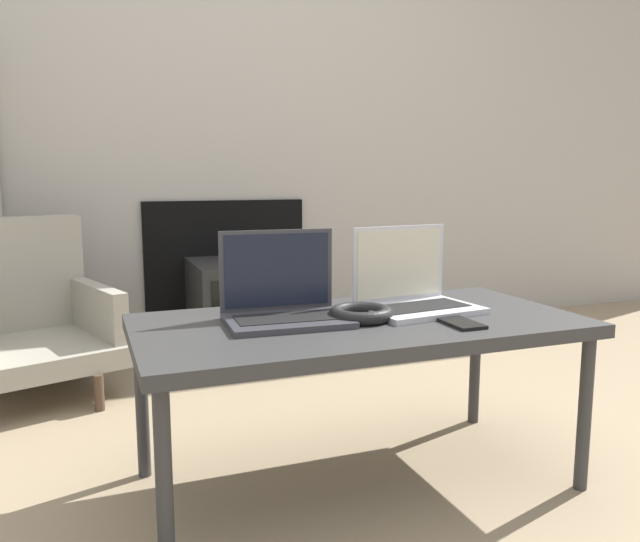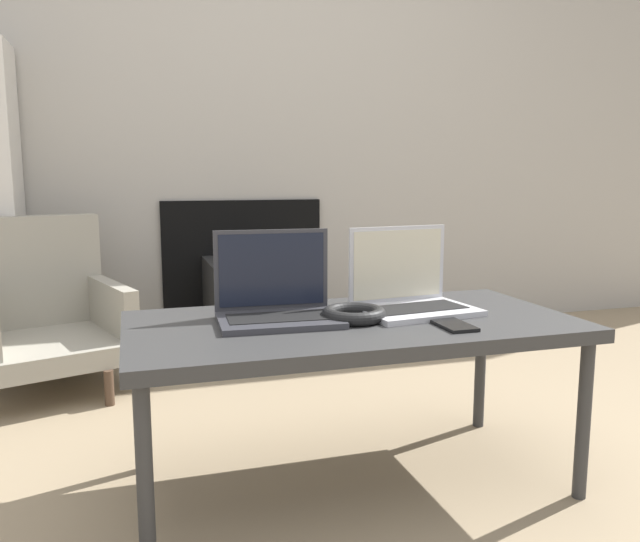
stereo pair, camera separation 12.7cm
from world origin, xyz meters
The scene contains 9 objects.
ground_plane centered at (0.00, 0.00, 0.00)m, with size 14.00×14.00×0.00m, color #998466.
wall_back centered at (0.00, 1.96, 1.28)m, with size 7.00×0.08×2.60m.
table centered at (0.00, 0.25, 0.43)m, with size 1.19×0.59×0.47m.
laptop_left centered at (-0.20, 0.31, 0.52)m, with size 0.33×0.24×0.24m.
laptop_right centered at (0.19, 0.31, 0.52)m, with size 0.34×0.26×0.24m.
headphones centered at (0.00, 0.24, 0.49)m, with size 0.17×0.17×0.04m.
phone centered at (0.22, 0.10, 0.47)m, with size 0.08×0.13×0.01m.
tv centered at (0.00, 1.66, 0.22)m, with size 0.43×0.51×0.45m.
armchair centered at (-0.91, 1.43, 0.31)m, with size 0.71×0.75×0.68m.
Camera 2 is at (-0.56, -1.28, 0.85)m, focal length 35.00 mm.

